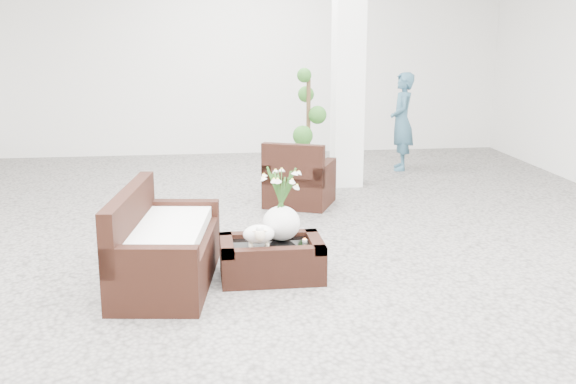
{
  "coord_description": "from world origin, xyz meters",
  "views": [
    {
      "loc": [
        -0.83,
        -6.54,
        2.18
      ],
      "look_at": [
        0.0,
        -0.1,
        0.62
      ],
      "focal_mm": 42.99,
      "sensor_mm": 36.0,
      "label": 1
    }
  ],
  "objects": [
    {
      "name": "topiary",
      "position": [
        0.55,
        2.14,
        0.82
      ],
      "size": [
        0.44,
        0.44,
        1.64
      ],
      "primitive_type": null,
      "color": "#224F19",
      "rests_on": "ground"
    },
    {
      "name": "sheep_figurine",
      "position": [
        -0.35,
        -0.86,
        0.42
      ],
      "size": [
        0.28,
        0.23,
        0.21
      ],
      "primitive_type": "ellipsoid",
      "color": "white",
      "rests_on": "coffee_table"
    },
    {
      "name": "loveseat",
      "position": [
        -1.14,
        -0.77,
        0.42
      ],
      "size": [
        0.95,
        1.64,
        0.83
      ],
      "primitive_type": "cube",
      "rotation": [
        0.0,
        0.0,
        1.44
      ],
      "color": "black",
      "rests_on": "ground"
    },
    {
      "name": "tealight",
      "position": [
        0.07,
        -0.74,
        0.33
      ],
      "size": [
        0.04,
        0.04,
        0.03
      ],
      "primitive_type": "cylinder",
      "color": "white",
      "rests_on": "coffee_table"
    },
    {
      "name": "column",
      "position": [
        1.2,
        2.8,
        1.75
      ],
      "size": [
        0.4,
        0.4,
        3.5
      ],
      "primitive_type": "cube",
      "color": "white",
      "rests_on": "ground"
    },
    {
      "name": "planter_narcissus",
      "position": [
        -0.13,
        -0.66,
        0.71
      ],
      "size": [
        0.44,
        0.44,
        0.8
      ],
      "primitive_type": null,
      "color": "white",
      "rests_on": "coffee_table"
    },
    {
      "name": "ground",
      "position": [
        0.0,
        0.0,
        0.0
      ],
      "size": [
        11.0,
        11.0,
        0.0
      ],
      "primitive_type": "plane",
      "color": "gray",
      "rests_on": "ground"
    },
    {
      "name": "armchair",
      "position": [
        0.39,
        1.78,
        0.41
      ],
      "size": [
        1.0,
        0.98,
        0.82
      ],
      "primitive_type": "cube",
      "rotation": [
        0.0,
        0.0,
        2.72
      ],
      "color": "black",
      "rests_on": "ground"
    },
    {
      "name": "coffee_table",
      "position": [
        -0.23,
        -0.76,
        0.16
      ],
      "size": [
        0.9,
        0.6,
        0.31
      ],
      "primitive_type": "cube",
      "color": "black",
      "rests_on": "ground"
    },
    {
      "name": "shopper",
      "position": [
        2.27,
        3.74,
        0.75
      ],
      "size": [
        0.46,
        0.61,
        1.51
      ],
      "primitive_type": "imported",
      "rotation": [
        0.0,
        0.0,
        -1.77
      ],
      "color": "#335C73",
      "rests_on": "ground"
    }
  ]
}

